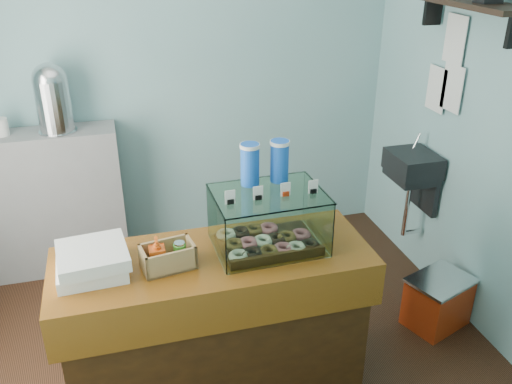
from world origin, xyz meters
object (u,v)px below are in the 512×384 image
object	(u,v)px
red_cooler	(438,301)
display_case	(267,216)
counter	(216,326)
coffee_urn	(52,96)

from	to	relation	value
red_cooler	display_case	bearing A→B (deg)	166.32
counter	red_cooler	size ratio (longest dim) A/B	3.35
display_case	red_cooler	xyz separation A→B (m)	(1.22, 0.14, -0.89)
red_cooler	counter	bearing A→B (deg)	167.02
counter	red_cooler	distance (m)	1.55
coffee_urn	red_cooler	bearing A→B (deg)	-30.74
display_case	counter	bearing A→B (deg)	-171.31
display_case	coffee_urn	xyz separation A→B (m)	(-1.08, 1.51, 0.29)
display_case	red_cooler	size ratio (longest dim) A/B	1.18
display_case	coffee_urn	distance (m)	1.87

